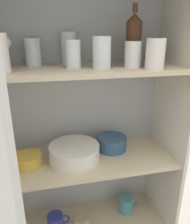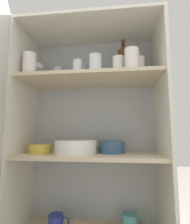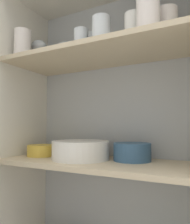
# 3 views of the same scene
# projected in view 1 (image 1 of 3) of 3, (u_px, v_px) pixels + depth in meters

# --- Properties ---
(cupboard_back_panel) EXTENTS (0.87, 0.02, 1.50)m
(cupboard_back_panel) POSITION_uv_depth(u_px,v_px,m) (84.00, 138.00, 1.27)
(cupboard_back_panel) COLOR #B2B7BC
(cupboard_back_panel) RESTS_ON ground_plane
(cupboard_side_left) EXTENTS (0.02, 0.37, 1.50)m
(cupboard_side_left) POSITION_uv_depth(u_px,v_px,m) (2.00, 163.00, 1.02)
(cupboard_side_left) COLOR silver
(cupboard_side_left) RESTS_ON ground_plane
(cupboard_side_right) EXTENTS (0.02, 0.37, 1.50)m
(cupboard_side_right) POSITION_uv_depth(u_px,v_px,m) (166.00, 144.00, 1.20)
(cupboard_side_right) COLOR silver
(cupboard_side_right) RESTS_ON ground_plane
(shelf_board_middle) EXTENTS (0.83, 0.34, 0.02)m
(shelf_board_middle) POSITION_uv_depth(u_px,v_px,m) (91.00, 160.00, 1.12)
(shelf_board_middle) COLOR beige
(shelf_board_upper) EXTENTS (0.83, 0.34, 0.02)m
(shelf_board_upper) POSITION_uv_depth(u_px,v_px,m) (90.00, 70.00, 0.97)
(shelf_board_upper) COLOR beige
(tumbler_glass_0) EXTENTS (0.06, 0.06, 0.12)m
(tumbler_glass_0) POSITION_uv_depth(u_px,v_px,m) (73.00, 54.00, 0.92)
(tumbler_glass_0) COLOR white
(tumbler_glass_0) RESTS_ON shelf_board_upper
(tumbler_glass_1) EXTENTS (0.07, 0.07, 0.15)m
(tumbler_glass_1) POSITION_uv_depth(u_px,v_px,m) (69.00, 48.00, 1.03)
(tumbler_glass_1) COLOR white
(tumbler_glass_1) RESTS_ON shelf_board_upper
(tumbler_glass_2) EXTENTS (0.08, 0.08, 0.12)m
(tumbler_glass_2) POSITION_uv_depth(u_px,v_px,m) (155.00, 54.00, 0.89)
(tumbler_glass_2) COLOR silver
(tumbler_glass_2) RESTS_ON shelf_board_upper
(tumbler_glass_3) EXTENTS (0.07, 0.07, 0.11)m
(tumbler_glass_3) POSITION_uv_depth(u_px,v_px,m) (133.00, 54.00, 0.94)
(tumbler_glass_3) COLOR white
(tumbler_glass_3) RESTS_ON shelf_board_upper
(tumbler_glass_4) EXTENTS (0.07, 0.07, 0.12)m
(tumbler_glass_4) POSITION_uv_depth(u_px,v_px,m) (33.00, 52.00, 0.99)
(tumbler_glass_4) COLOR white
(tumbler_glass_4) RESTS_ON shelf_board_upper
(tumbler_glass_5) EXTENTS (0.08, 0.08, 0.13)m
(tumbler_glass_5) POSITION_uv_depth(u_px,v_px,m) (102.00, 53.00, 0.91)
(tumbler_glass_5) COLOR white
(tumbler_glass_5) RESTS_ON shelf_board_upper
(tumbler_glass_7) EXTENTS (0.08, 0.08, 0.11)m
(tumbler_glass_7) POSITION_uv_depth(u_px,v_px,m) (154.00, 53.00, 0.99)
(tumbler_glass_7) COLOR silver
(tumbler_glass_7) RESTS_ON shelf_board_upper
(wine_glass_0) EXTENTS (0.08, 0.08, 0.14)m
(wine_glass_0) POSITION_uv_depth(u_px,v_px,m) (1.00, 45.00, 0.88)
(wine_glass_0) COLOR white
(wine_glass_0) RESTS_ON shelf_board_upper
(wine_bottle) EXTENTS (0.07, 0.07, 0.27)m
(wine_bottle) POSITION_uv_depth(u_px,v_px,m) (133.00, 39.00, 1.00)
(wine_bottle) COLOR #4C2D19
(wine_bottle) RESTS_ON shelf_board_upper
(plate_stack_white) EXTENTS (0.25, 0.25, 0.08)m
(plate_stack_white) POSITION_uv_depth(u_px,v_px,m) (74.00, 153.00, 1.09)
(plate_stack_white) COLOR white
(plate_stack_white) RESTS_ON shelf_board_middle
(mixing_bowl_large) EXTENTS (0.16, 0.16, 0.07)m
(mixing_bowl_large) POSITION_uv_depth(u_px,v_px,m) (112.00, 143.00, 1.19)
(mixing_bowl_large) COLOR #33567A
(mixing_bowl_large) RESTS_ON shelf_board_middle
(serving_bowl_small) EXTENTS (0.14, 0.14, 0.05)m
(serving_bowl_small) POSITION_uv_depth(u_px,v_px,m) (27.00, 159.00, 1.05)
(serving_bowl_small) COLOR gold
(serving_bowl_small) RESTS_ON shelf_board_middle
(coffee_mug_primary) EXTENTS (0.13, 0.09, 0.08)m
(coffee_mug_primary) POSITION_uv_depth(u_px,v_px,m) (56.00, 221.00, 1.23)
(coffee_mug_primary) COLOR #283893
(coffee_mug_primary) RESTS_ON shelf_board_lower
(coffee_mug_extra_1) EXTENTS (0.13, 0.09, 0.10)m
(coffee_mug_extra_1) POSITION_uv_depth(u_px,v_px,m) (126.00, 204.00, 1.35)
(coffee_mug_extra_1) COLOR teal
(coffee_mug_extra_1) RESTS_ON shelf_board_lower
(storage_jar) EXTENTS (0.09, 0.09, 0.06)m
(storage_jar) POSITION_uv_depth(u_px,v_px,m) (82.00, 222.00, 1.24)
(storage_jar) COLOR beige
(storage_jar) RESTS_ON shelf_board_lower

